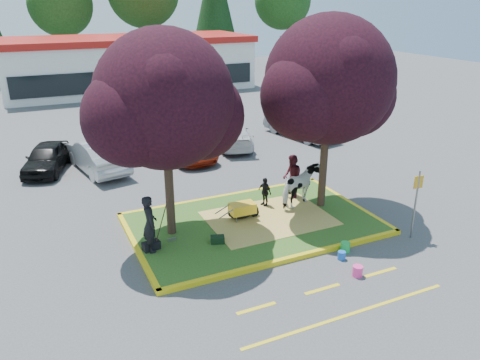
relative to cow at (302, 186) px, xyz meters
name	(u,v)px	position (x,y,z in m)	size (l,w,h in m)	color
ground	(253,225)	(-2.20, -0.49, -0.91)	(90.00, 90.00, 0.00)	#424244
median_island	(253,223)	(-2.20, -0.49, -0.83)	(8.00, 5.00, 0.15)	#274E18
curb_near	(292,259)	(-2.20, -3.07, -0.83)	(8.30, 0.16, 0.15)	yellow
curb_far	(224,197)	(-2.20, 2.09, -0.83)	(8.30, 0.16, 0.15)	yellow
curb_left	(136,248)	(-6.28, -0.49, -0.83)	(0.16, 5.30, 0.15)	yellow
curb_right	(350,203)	(1.88, -0.49, -0.83)	(0.16, 5.30, 0.15)	yellow
straw_bedding	(269,218)	(-1.60, -0.49, -0.75)	(4.20, 3.00, 0.01)	#CEB754
tree_purple_left	(165,106)	(-4.98, -0.11, 3.45)	(5.06, 4.20, 6.51)	black
tree_purple_right	(330,86)	(0.72, -0.31, 3.65)	(5.30, 4.40, 6.82)	black
fire_lane_stripe_a	(256,308)	(-4.20, -4.69, -0.91)	(1.10, 0.12, 0.01)	yellow
fire_lane_stripe_b	(322,289)	(-2.20, -4.69, -0.91)	(1.10, 0.12, 0.01)	yellow
fire_lane_stripe_c	(381,272)	(-0.20, -4.69, -0.91)	(1.10, 0.12, 0.01)	yellow
fire_lane_long	(350,314)	(-2.20, -5.89, -0.91)	(6.00, 0.10, 0.01)	yellow
retail_building	(129,63)	(-0.20, 27.49, 1.34)	(20.40, 8.40, 4.40)	silver
cow	(302,186)	(0.00, 0.00, 0.00)	(0.82, 1.80, 1.52)	white
calf	(241,212)	(-2.45, -0.03, -0.54)	(1.00, 0.57, 0.43)	black
handler	(150,224)	(-5.90, -0.94, 0.14)	(0.65, 0.43, 1.79)	black
visitor_a	(292,177)	(0.08, 0.81, 0.09)	(0.82, 0.64, 1.70)	#44131D
visitor_b	(265,192)	(-1.22, 0.57, -0.22)	(0.64, 0.27, 1.09)	black
wheelbarrow	(242,208)	(-2.47, -0.16, -0.35)	(1.59, 0.53, 0.60)	black
gear_bag_dark	(151,246)	(-5.90, -0.90, -0.63)	(0.52, 0.29, 0.27)	black
gear_bag_green	(218,239)	(-3.90, -1.36, -0.64)	(0.43, 0.27, 0.23)	black
sign_post	(416,198)	(2.10, -3.45, 0.52)	(0.33, 0.06, 2.33)	slate
bucket_green	(345,247)	(-0.42, -3.29, -0.75)	(0.29, 0.29, 0.31)	green
bucket_pink	(358,271)	(-0.94, -4.56, -0.75)	(0.30, 0.30, 0.32)	#FE3892
bucket_blue	(342,255)	(-0.80, -3.62, -0.78)	(0.24, 0.24, 0.26)	blue
car_black	(47,158)	(-8.24, 8.36, -0.27)	(1.51, 3.76, 1.28)	black
car_silver	(97,155)	(-6.15, 7.53, -0.16)	(1.58, 4.53, 1.49)	#A8ACB0
car_red	(187,146)	(-1.88, 7.47, -0.31)	(1.98, 4.29, 1.19)	maroon
car_white	(234,136)	(0.97, 8.26, -0.30)	(1.70, 4.18, 1.21)	silver
car_grey	(301,124)	(5.14, 8.33, -0.13)	(1.65, 4.73, 1.56)	#5B5D63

